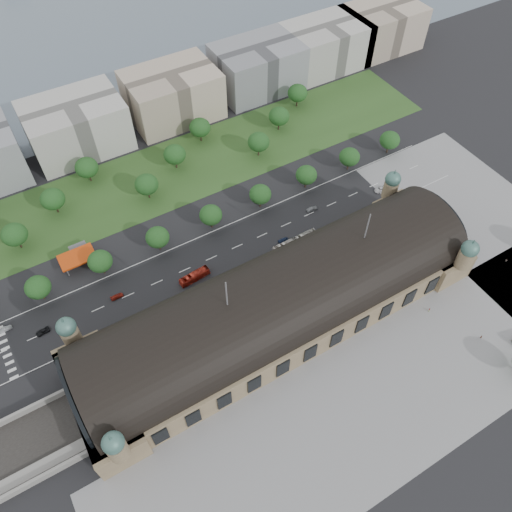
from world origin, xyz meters
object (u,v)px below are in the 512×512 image
petrol_station (78,253)px  parked_car_6 (200,302)px  parked_car_1 (90,354)px  bus_mid (286,246)px  pedestrian_2 (506,260)px  traffic_car_5 (312,209)px  parked_car_4 (150,315)px  pedestrian_0 (429,310)px  parked_car_2 (65,366)px  traffic_car_2 (43,331)px  bus_east (304,237)px  parked_car_3 (82,348)px  bus_west (195,276)px  pedestrian_1 (481,337)px  traffic_car_3 (117,296)px  traffic_car_1 (6,329)px  parked_car_0 (99,349)px  traffic_car_4 (283,240)px  parked_car_5 (157,322)px

petrol_station → parked_car_6: 54.79m
parked_car_1 → bus_mid: bus_mid is taller
parked_car_6 → pedestrian_2: bearing=33.5°
parked_car_1 → petrol_station: bearing=138.8°
traffic_car_5 → parked_car_4: size_ratio=0.99×
bus_mid → pedestrian_0: size_ratio=6.88×
parked_car_2 → bus_mid: (94.57, 6.00, 0.92)m
traffic_car_2 → bus_east: size_ratio=0.41×
petrol_station → bus_east: bearing=-24.6°
parked_car_3 → bus_west: bus_west is taller
pedestrian_1 → traffic_car_3: bearing=61.9°
traffic_car_1 → parked_car_0: bearing=-136.1°
pedestrian_2 → pedestrian_0: bearing=86.7°
bus_east → bus_west: bearing=82.4°
parked_car_4 → bus_east: 69.79m
parked_car_0 → bus_mid: (82.17, 5.56, 0.93)m
traffic_car_3 → pedestrian_1: bearing=-129.8°
traffic_car_5 → traffic_car_4: bearing=114.6°
pedestrian_1 → petrol_station: bearing=55.8°
traffic_car_3 → parked_car_0: (-13.53, -17.84, 0.01)m
traffic_car_1 → parked_car_6: (66.12, -25.39, -0.01)m
traffic_car_4 → pedestrian_0: (28.53, -56.78, 0.11)m
traffic_car_5 → parked_car_0: bearing=102.0°
parked_car_0 → pedestrian_1: size_ratio=2.61×
traffic_car_5 → bus_mid: 24.89m
parked_car_1 → traffic_car_3: bearing=109.8°
traffic_car_3 → traffic_car_4: size_ratio=1.11×
parked_car_0 → parked_car_4: bearing=78.1°
bus_east → pedestrian_1: 76.68m
parked_car_4 → parked_car_3: bearing=-116.8°
traffic_car_2 → parked_car_2: size_ratio=1.00×
parked_car_3 → parked_car_6: parked_car_6 is taller
traffic_car_1 → parked_car_4: size_ratio=0.88×
parked_car_1 → bus_west: 47.73m
parked_car_0 → pedestrian_0: 121.39m
traffic_car_1 → bus_east: bus_east is taller
traffic_car_4 → parked_car_5: size_ratio=0.74×
parked_car_1 → parked_car_2: bearing=-117.3°
traffic_car_2 → bus_west: bearing=78.1°
traffic_car_2 → pedestrian_0: size_ratio=2.93×
parked_car_1 → parked_car_2: size_ratio=1.09×
parked_car_0 → parked_car_2: size_ratio=0.87×
parked_car_5 → parked_car_6: size_ratio=1.22×
traffic_car_4 → parked_car_2: traffic_car_4 is taller
parked_car_4 → bus_west: size_ratio=0.39×
parked_car_5 → bus_west: (20.97, 11.00, 0.94)m
traffic_car_1 → traffic_car_4: traffic_car_4 is taller
traffic_car_2 → parked_car_3: (10.00, -13.47, -0.01)m
parked_car_5 → pedestrian_0: (89.73, -46.94, 0.03)m
traffic_car_1 → pedestrian_0: 156.00m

